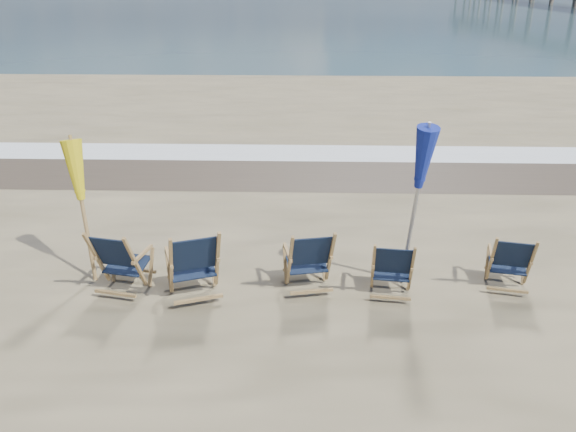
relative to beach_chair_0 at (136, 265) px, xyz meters
name	(u,v)px	position (x,y,z in m)	size (l,w,h in m)	color
surf_foam	(295,153)	(2.04, 6.95, -0.51)	(200.00, 1.40, 0.01)	silver
wet_sand_strip	(294,172)	(2.04, 5.45, -0.51)	(200.00, 2.60, 0.00)	#42362A
beach_chair_0	(136,265)	(0.00, 0.00, 0.00)	(0.66, 0.74, 1.03)	black
beach_chair_1	(218,262)	(1.11, 0.04, 0.04)	(0.71, 0.80, 1.11)	black
beach_chair_2	(330,260)	(2.65, 0.25, -0.01)	(0.65, 0.73, 1.01)	black
beach_chair_3	(412,272)	(3.73, 0.04, -0.06)	(0.59, 0.66, 0.92)	black
beach_chair_4	(530,266)	(5.40, 0.26, -0.06)	(0.58, 0.66, 0.91)	black
umbrella_yellow	(78,178)	(-0.88, 0.65, 1.01)	(0.30, 0.30, 2.04)	olive
umbrella_blue	(418,162)	(3.77, 0.43, 1.36)	(0.30, 0.30, 2.41)	#A5A5AD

